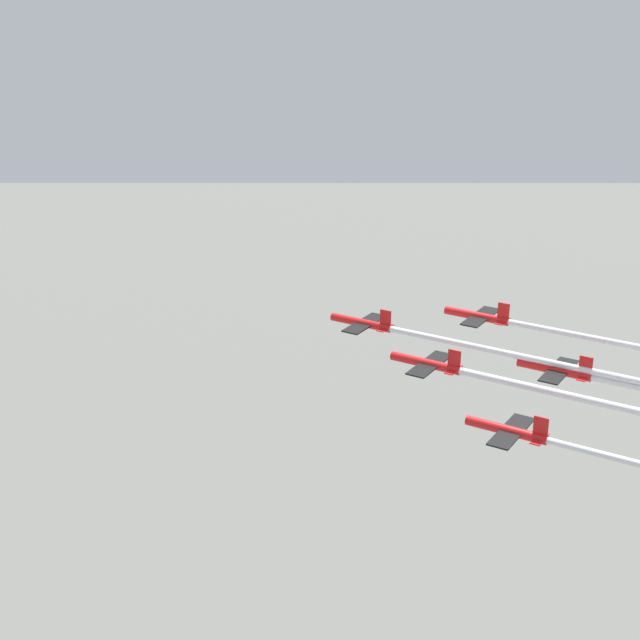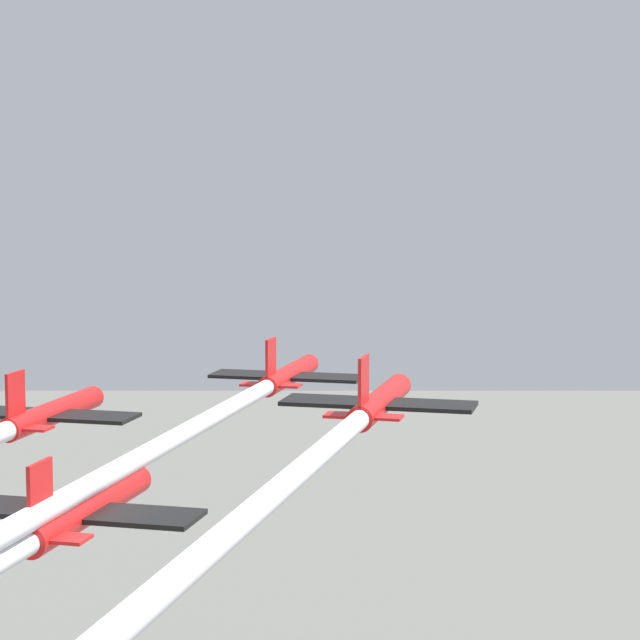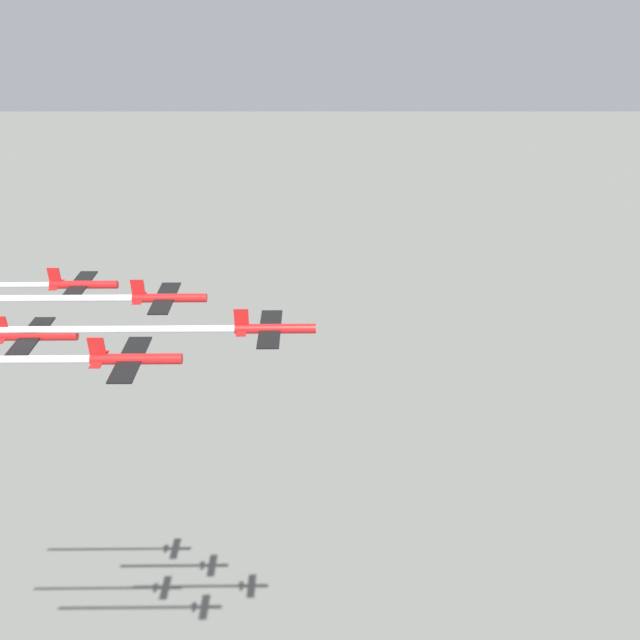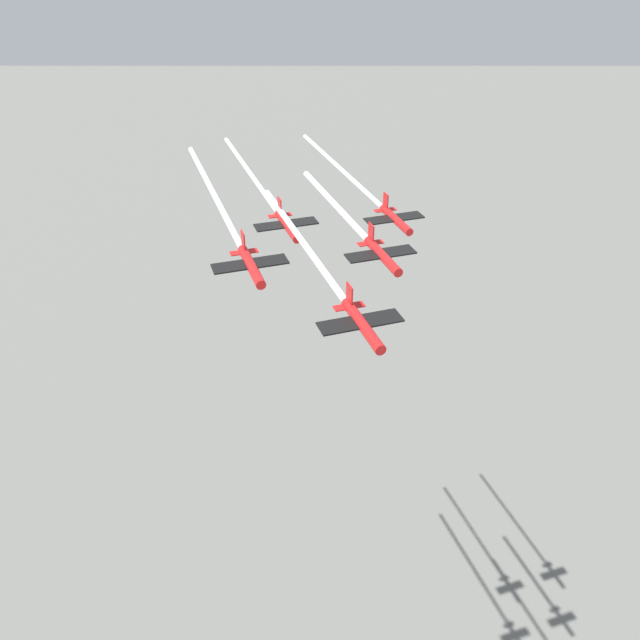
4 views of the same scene
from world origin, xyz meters
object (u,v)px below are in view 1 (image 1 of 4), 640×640
(jet_0, at_px, (363,323))
(jet_3, at_px, (509,430))
(jet_4, at_px, (557,370))
(jet_1, at_px, (428,363))
(jet_2, at_px, (479,316))

(jet_0, xyz_separation_m, jet_3, (-35.86, 1.74, -2.35))
(jet_4, bearing_deg, jet_3, 180.00)
(jet_0, distance_m, jet_1, 17.95)
(jet_0, bearing_deg, jet_3, -120.47)
(jet_2, relative_size, jet_4, 1.00)
(jet_0, relative_size, jet_1, 1.00)
(jet_2, bearing_deg, jet_3, -150.46)
(jet_0, distance_m, jet_2, 18.00)
(jet_3, bearing_deg, jet_1, 59.53)
(jet_2, height_order, jet_3, jet_2)
(jet_0, relative_size, jet_2, 1.00)
(jet_0, relative_size, jet_4, 1.00)
(jet_1, bearing_deg, jet_0, 59.53)
(jet_3, bearing_deg, jet_2, 29.54)
(jet_2, bearing_deg, jet_1, 180.00)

